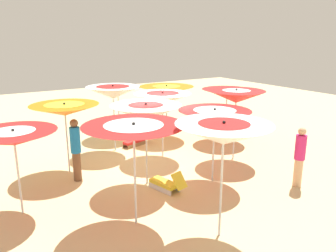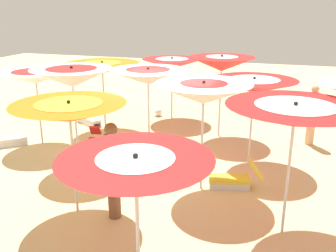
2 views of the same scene
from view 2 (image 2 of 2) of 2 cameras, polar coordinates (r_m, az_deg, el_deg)
name	(u,v)px [view 2 (image 2 of 2)]	position (r m, az deg, el deg)	size (l,w,h in m)	color
ground	(166,166)	(9.51, -0.36, -6.14)	(36.60, 36.60, 0.04)	beige
beach_umbrella_0	(136,170)	(4.70, -4.95, -6.74)	(1.98, 1.98, 2.14)	silver
beach_umbrella_1	(295,116)	(6.33, 18.79, 1.53)	(2.25, 2.25, 2.41)	silver
beach_umbrella_3	(69,112)	(6.98, -14.85, 2.05)	(2.09, 2.09, 2.25)	silver
beach_umbrella_4	(203,93)	(7.69, 5.44, 5.01)	(2.01, 2.01, 2.42)	silver
beach_umbrella_5	(254,86)	(9.30, 13.01, 6.02)	(2.08, 2.08, 2.23)	silver
beach_umbrella_6	(72,77)	(9.28, -14.46, 7.24)	(1.96, 1.96, 2.50)	silver
beach_umbrella_7	(148,77)	(9.73, -3.06, 7.54)	(2.01, 2.01, 2.36)	silver
beach_umbrella_8	(222,64)	(11.18, 8.20, 9.40)	(1.94, 1.94, 2.50)	silver
beach_umbrella_9	(35,77)	(11.08, -19.62, 7.06)	(2.03, 2.03, 2.19)	silver
beach_umbrella_10	(102,68)	(11.84, -10.02, 8.76)	(2.29, 2.29, 2.24)	silver
beach_umbrella_11	(172,63)	(12.90, 0.60, 9.54)	(2.04, 2.04, 2.19)	silver
lounger_0	(92,143)	(10.64, -11.54, -2.58)	(1.28, 0.66, 0.56)	olive
lounger_1	(8,139)	(11.64, -23.30, -1.91)	(0.99, 1.14, 0.55)	silver
lounger_2	(234,178)	(8.47, 10.01, -7.88)	(0.65, 1.23, 0.64)	silver
lounger_3	(88,119)	(12.95, -12.08, 1.13)	(0.87, 1.20, 0.59)	silver
beachgoer_0	(113,169)	(6.97, -8.44, -6.48)	(0.30, 0.30, 1.89)	brown
beachgoer_1	(312,114)	(11.39, 21.21, 1.75)	(0.30, 0.30, 1.75)	#D8A87F
beach_ball	(158,112)	(13.60, -1.53, 2.13)	(0.29, 0.29, 0.29)	white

